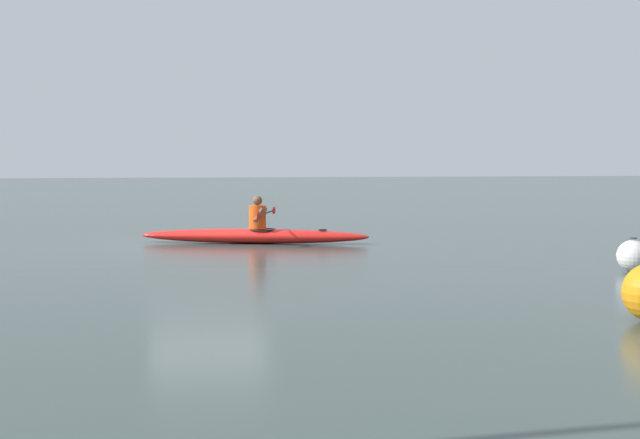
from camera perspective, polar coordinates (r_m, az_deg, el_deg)
The scene contains 4 objects.
ground_plane at distance 19.00m, azimuth -7.20°, elevation -1.63°, with size 160.00×160.00×0.00m, color #384742.
kayak at distance 19.24m, azimuth -4.28°, elevation -1.06°, with size 4.98×2.24×0.32m.
kayaker at distance 19.19m, azimuth -4.00°, elevation 0.29°, with size 0.78×2.21×0.72m.
mooring_buoy_red_near at distance 15.13m, azimuth 19.54°, elevation -2.22°, with size 0.51×0.51×0.55m.
Camera 1 is at (1.66, 18.84, 1.77)m, focal length 49.55 mm.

